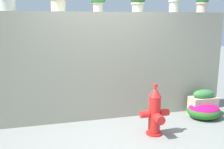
# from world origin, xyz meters

# --- Properties ---
(ground_plane) EXTENTS (24.00, 24.00, 0.00)m
(ground_plane) POSITION_xyz_m (0.00, 0.00, 0.00)
(ground_plane) COLOR gray
(stone_wall) EXTENTS (4.96, 0.39, 1.97)m
(stone_wall) POSITION_xyz_m (0.00, 1.29, 0.99)
(stone_wall) COLOR gray
(stone_wall) RESTS_ON ground
(potted_plant_6) EXTENTS (0.27, 0.27, 0.41)m
(potted_plant_6) POSITION_xyz_m (2.12, 1.30, 2.22)
(potted_plant_6) COLOR beige
(potted_plant_6) RESTS_ON stone_wall
(fire_hydrant) EXTENTS (0.48, 0.39, 0.85)m
(fire_hydrant) POSITION_xyz_m (0.71, 0.25, 0.38)
(fire_hydrant) COLOR red
(fire_hydrant) RESTS_ON ground
(flower_bush_left) EXTENTS (0.64, 0.57, 0.28)m
(flower_bush_left) POSITION_xyz_m (1.92, 0.69, 0.14)
(flower_bush_left) COLOR #256321
(flower_bush_left) RESTS_ON ground
(planter_box) EXTENTS (0.52, 0.28, 0.52)m
(planter_box) POSITION_xyz_m (1.97, 0.81, 0.25)
(planter_box) COLOR #B0AD90
(planter_box) RESTS_ON ground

